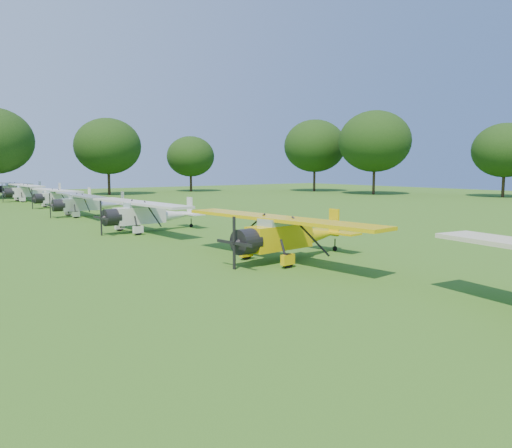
# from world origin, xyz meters

# --- Properties ---
(ground) EXTENTS (160.00, 160.00, 0.00)m
(ground) POSITION_xyz_m (0.00, 0.00, 0.00)
(ground) COLOR #275415
(ground) RESTS_ON ground
(tree_belt) EXTENTS (137.36, 130.27, 14.52)m
(tree_belt) POSITION_xyz_m (3.57, 0.16, 8.03)
(tree_belt) COLOR black
(tree_belt) RESTS_ON ground
(aircraft_2) EXTENTS (7.53, 11.98, 2.35)m
(aircraft_2) POSITION_xyz_m (0.83, -4.24, 1.38)
(aircraft_2) COLOR #D6B409
(aircraft_2) RESTS_ON ground
(aircraft_3) EXTENTS (7.41, 11.80, 2.32)m
(aircraft_3) POSITION_xyz_m (-0.12, 9.90, 1.36)
(aircraft_3) COLOR silver
(aircraft_3) RESTS_ON ground
(aircraft_4) EXTENTS (7.06, 11.22, 2.21)m
(aircraft_4) POSITION_xyz_m (0.01, 23.29, 1.29)
(aircraft_4) COLOR silver
(aircraft_4) RESTS_ON ground
(aircraft_5) EXTENTS (6.99, 11.10, 2.18)m
(aircraft_5) POSITION_xyz_m (0.98, 35.09, 1.27)
(aircraft_5) COLOR silver
(aircraft_5) RESTS_ON ground
(aircraft_6) EXTENTS (7.60, 12.07, 2.38)m
(aircraft_6) POSITION_xyz_m (0.63, 47.61, 1.39)
(aircraft_6) COLOR silver
(aircraft_6) RESTS_ON ground
(aircraft_7) EXTENTS (7.33, 11.60, 2.28)m
(aircraft_7) POSITION_xyz_m (1.42, 60.52, 1.33)
(aircraft_7) COLOR silver
(aircraft_7) RESTS_ON ground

